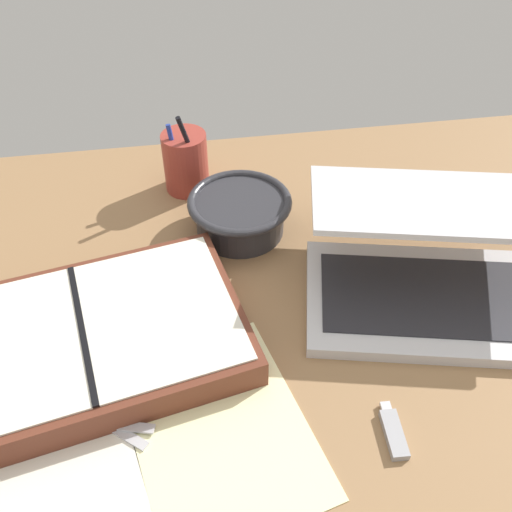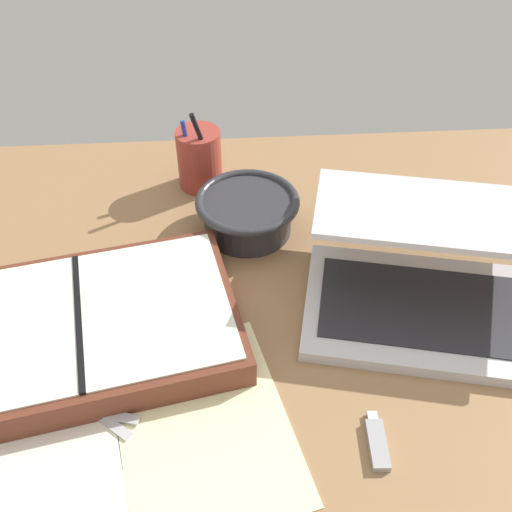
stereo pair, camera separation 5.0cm
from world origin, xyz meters
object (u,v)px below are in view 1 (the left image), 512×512
at_px(bowl, 240,213).
at_px(pen_cup, 186,162).
at_px(laptop, 432,266).
at_px(scissors, 75,414).
at_px(planner, 86,341).

height_order(bowl, pen_cup, pen_cup).
relative_size(laptop, bowl, 2.43).
bearing_deg(laptop, bowl, 157.47).
bearing_deg(pen_cup, laptop, -43.41).
xyz_separation_m(laptop, pen_cup, (-0.32, 0.30, 0.00)).
bearing_deg(scissors, bowl, 79.51).
bearing_deg(bowl, pen_cup, 120.23).
distance_m(laptop, planner, 0.48).
height_order(bowl, planner, bowl).
bearing_deg(planner, bowl, 31.88).
height_order(laptop, pen_cup, pen_cup).
bearing_deg(scissors, planner, 110.98).
distance_m(pen_cup, planner, 0.38).
xyz_separation_m(bowl, scissors, (-0.24, -0.31, -0.03)).
height_order(pen_cup, scissors, pen_cup).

